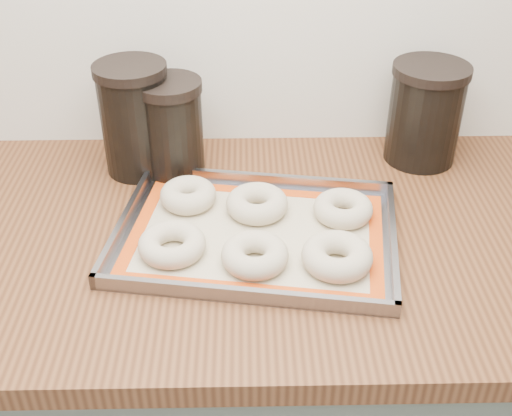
{
  "coord_description": "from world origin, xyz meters",
  "views": [
    {
      "loc": [
        -0.06,
        0.79,
        1.55
      ],
      "look_at": [
        -0.04,
        1.65,
        0.96
      ],
      "focal_mm": 45.0,
      "sensor_mm": 36.0,
      "label": 1
    }
  ],
  "objects_px": {
    "bagel_front_mid": "(255,255)",
    "bagel_back_left": "(188,195)",
    "baking_tray": "(256,234)",
    "bagel_front_left": "(172,244)",
    "canister_right": "(425,113)",
    "bagel_back_mid": "(257,203)",
    "bagel_back_right": "(343,209)",
    "canister_left": "(135,118)",
    "bagel_front_right": "(337,256)",
    "canister_mid": "(172,128)"
  },
  "relations": [
    {
      "from": "bagel_back_left",
      "to": "bagel_back_right",
      "type": "distance_m",
      "value": 0.27
    },
    {
      "from": "bagel_front_left",
      "to": "canister_right",
      "type": "relative_size",
      "value": 0.55
    },
    {
      "from": "bagel_front_right",
      "to": "bagel_back_mid",
      "type": "distance_m",
      "value": 0.19
    },
    {
      "from": "bagel_back_mid",
      "to": "bagel_back_right",
      "type": "distance_m",
      "value": 0.15
    },
    {
      "from": "baking_tray",
      "to": "canister_mid",
      "type": "height_order",
      "value": "canister_mid"
    },
    {
      "from": "bagel_back_right",
      "to": "canister_left",
      "type": "bearing_deg",
      "value": 154.08
    },
    {
      "from": "bagel_front_left",
      "to": "canister_right",
      "type": "bearing_deg",
      "value": 33.1
    },
    {
      "from": "baking_tray",
      "to": "bagel_back_left",
      "type": "relative_size",
      "value": 5.05
    },
    {
      "from": "bagel_back_right",
      "to": "canister_right",
      "type": "xyz_separation_m",
      "value": [
        0.18,
        0.21,
        0.08
      ]
    },
    {
      "from": "bagel_back_right",
      "to": "canister_left",
      "type": "distance_m",
      "value": 0.42
    },
    {
      "from": "canister_right",
      "to": "canister_left",
      "type": "bearing_deg",
      "value": -177.03
    },
    {
      "from": "baking_tray",
      "to": "bagel_back_mid",
      "type": "distance_m",
      "value": 0.07
    },
    {
      "from": "bagel_front_left",
      "to": "bagel_front_right",
      "type": "xyz_separation_m",
      "value": [
        0.26,
        -0.04,
        0.0
      ]
    },
    {
      "from": "canister_left",
      "to": "bagel_front_left",
      "type": "bearing_deg",
      "value": -72.52
    },
    {
      "from": "bagel_front_mid",
      "to": "canister_right",
      "type": "height_order",
      "value": "canister_right"
    },
    {
      "from": "bagel_back_left",
      "to": "bagel_back_right",
      "type": "relative_size",
      "value": 0.97
    },
    {
      "from": "bagel_front_left",
      "to": "bagel_front_right",
      "type": "height_order",
      "value": "bagel_front_right"
    },
    {
      "from": "canister_right",
      "to": "bagel_back_left",
      "type": "bearing_deg",
      "value": -159.95
    },
    {
      "from": "bagel_front_left",
      "to": "bagel_front_right",
      "type": "distance_m",
      "value": 0.26
    },
    {
      "from": "bagel_back_right",
      "to": "bagel_front_mid",
      "type": "bearing_deg",
      "value": -140.94
    },
    {
      "from": "bagel_front_mid",
      "to": "bagel_back_left",
      "type": "distance_m",
      "value": 0.21
    },
    {
      "from": "bagel_back_mid",
      "to": "bagel_back_left",
      "type": "bearing_deg",
      "value": 166.91
    },
    {
      "from": "canister_left",
      "to": "canister_mid",
      "type": "xyz_separation_m",
      "value": [
        0.07,
        -0.01,
        -0.01
      ]
    },
    {
      "from": "canister_mid",
      "to": "bagel_front_mid",
      "type": "bearing_deg",
      "value": -62.99
    },
    {
      "from": "bagel_front_right",
      "to": "bagel_back_mid",
      "type": "relative_size",
      "value": 1.03
    },
    {
      "from": "baking_tray",
      "to": "bagel_back_left",
      "type": "height_order",
      "value": "bagel_back_left"
    },
    {
      "from": "bagel_front_mid",
      "to": "bagel_back_mid",
      "type": "xyz_separation_m",
      "value": [
        0.01,
        0.14,
        0.0
      ]
    },
    {
      "from": "canister_left",
      "to": "baking_tray",
      "type": "bearing_deg",
      "value": -46.16
    },
    {
      "from": "bagel_front_mid",
      "to": "bagel_front_left",
      "type": "bearing_deg",
      "value": 166.73
    },
    {
      "from": "canister_mid",
      "to": "canister_right",
      "type": "height_order",
      "value": "canister_right"
    },
    {
      "from": "bagel_front_left",
      "to": "canister_left",
      "type": "height_order",
      "value": "canister_left"
    },
    {
      "from": "canister_right",
      "to": "bagel_front_right",
      "type": "bearing_deg",
      "value": -121.27
    },
    {
      "from": "baking_tray",
      "to": "bagel_front_mid",
      "type": "height_order",
      "value": "bagel_front_mid"
    },
    {
      "from": "bagel_front_left",
      "to": "canister_left",
      "type": "relative_size",
      "value": 0.51
    },
    {
      "from": "bagel_front_right",
      "to": "canister_right",
      "type": "xyz_separation_m",
      "value": [
        0.21,
        0.34,
        0.08
      ]
    },
    {
      "from": "bagel_front_right",
      "to": "bagel_front_left",
      "type": "bearing_deg",
      "value": 171.74
    },
    {
      "from": "bagel_back_mid",
      "to": "canister_right",
      "type": "bearing_deg",
      "value": 30.38
    },
    {
      "from": "bagel_front_right",
      "to": "bagel_back_mid",
      "type": "height_order",
      "value": "bagel_front_right"
    },
    {
      "from": "bagel_front_left",
      "to": "bagel_back_left",
      "type": "xyz_separation_m",
      "value": [
        0.02,
        0.14,
        0.0
      ]
    },
    {
      "from": "baking_tray",
      "to": "bagel_back_right",
      "type": "height_order",
      "value": "bagel_back_right"
    },
    {
      "from": "canister_mid",
      "to": "baking_tray",
      "type": "bearing_deg",
      "value": -54.94
    },
    {
      "from": "bagel_front_mid",
      "to": "bagel_back_left",
      "type": "bearing_deg",
      "value": 124.0
    },
    {
      "from": "bagel_back_left",
      "to": "baking_tray",
      "type": "bearing_deg",
      "value": -38.75
    },
    {
      "from": "bagel_back_left",
      "to": "bagel_back_mid",
      "type": "distance_m",
      "value": 0.13
    },
    {
      "from": "baking_tray",
      "to": "bagel_back_right",
      "type": "relative_size",
      "value": 4.92
    },
    {
      "from": "baking_tray",
      "to": "canister_mid",
      "type": "relative_size",
      "value": 2.7
    },
    {
      "from": "baking_tray",
      "to": "bagel_front_mid",
      "type": "bearing_deg",
      "value": -92.5
    },
    {
      "from": "canister_left",
      "to": "canister_right",
      "type": "bearing_deg",
      "value": 2.97
    },
    {
      "from": "bagel_front_mid",
      "to": "canister_left",
      "type": "relative_size",
      "value": 0.5
    },
    {
      "from": "bagel_front_right",
      "to": "bagel_back_right",
      "type": "height_order",
      "value": "bagel_front_right"
    }
  ]
}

